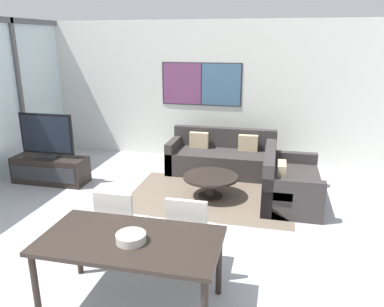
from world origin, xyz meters
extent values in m
cube|color=silver|center=(0.00, 5.77, 1.40)|extent=(7.42, 0.06, 2.80)
cube|color=#2D2D33|center=(0.00, 5.73, 1.55)|extent=(1.65, 0.01, 0.86)
cube|color=#753D66|center=(-0.40, 5.72, 1.55)|extent=(0.78, 0.02, 0.82)
cube|color=#426684|center=(0.41, 5.72, 1.55)|extent=(0.78, 0.02, 0.82)
cube|color=#515156|center=(-3.18, 4.33, 1.40)|extent=(0.07, 0.08, 2.80)
cube|color=#706051|center=(0.58, 3.68, 0.00)|extent=(2.59, 1.75, 0.01)
cube|color=black|center=(-2.28, 3.69, 0.23)|extent=(1.30, 0.47, 0.46)
cube|color=#2D2D33|center=(-2.28, 3.45, 0.23)|extent=(1.20, 0.01, 0.25)
cube|color=#2D2D33|center=(-2.28, 3.69, 0.49)|extent=(0.36, 0.20, 0.05)
cube|color=#2D2D33|center=(-2.28, 3.69, 0.55)|extent=(0.06, 0.03, 0.08)
cube|color=black|center=(-2.28, 3.69, 0.88)|extent=(0.98, 0.04, 0.70)
cube|color=black|center=(-2.28, 3.67, 0.88)|extent=(0.91, 0.01, 0.63)
cube|color=#383333|center=(0.58, 4.84, 0.21)|extent=(1.98, 0.85, 0.42)
cube|color=#383333|center=(0.58, 5.18, 0.40)|extent=(1.98, 0.16, 0.79)
cube|color=#383333|center=(-0.34, 4.84, 0.30)|extent=(0.14, 0.85, 0.60)
cube|color=#383333|center=(1.50, 4.84, 0.30)|extent=(0.14, 0.85, 0.60)
cube|color=#C6B289|center=(0.11, 5.00, 0.57)|extent=(0.36, 0.12, 0.30)
cube|color=#C6B289|center=(1.05, 5.00, 0.57)|extent=(0.36, 0.12, 0.30)
cube|color=#383333|center=(1.82, 3.81, 0.21)|extent=(0.85, 1.47, 0.42)
cube|color=#383333|center=(1.48, 3.81, 0.40)|extent=(0.16, 1.47, 0.79)
cube|color=#383333|center=(1.82, 3.14, 0.30)|extent=(0.85, 0.14, 0.60)
cube|color=#383333|center=(1.82, 4.47, 0.30)|extent=(0.85, 0.14, 0.60)
cube|color=#C6B289|center=(1.66, 3.48, 0.57)|extent=(0.12, 0.36, 0.30)
cylinder|color=black|center=(0.58, 3.68, 0.01)|extent=(0.39, 0.39, 0.03)
cylinder|color=black|center=(0.58, 3.68, 0.16)|extent=(0.16, 0.16, 0.32)
cylinder|color=black|center=(0.58, 3.68, 0.34)|extent=(0.87, 0.87, 0.04)
cube|color=black|center=(0.33, 0.98, 0.70)|extent=(1.63, 0.86, 0.04)
cylinder|color=black|center=(-0.43, 0.61, 0.34)|extent=(0.06, 0.06, 0.68)
cylinder|color=black|center=(-0.43, 1.35, 0.34)|extent=(0.06, 0.06, 0.68)
cylinder|color=black|center=(1.08, 1.35, 0.34)|extent=(0.06, 0.06, 0.68)
cube|color=beige|center=(-0.07, 1.70, 0.44)|extent=(0.46, 0.46, 0.06)
cube|color=beige|center=(-0.07, 1.49, 0.69)|extent=(0.42, 0.05, 0.44)
cylinder|color=black|center=(-0.27, 1.50, 0.20)|extent=(0.04, 0.04, 0.41)
cylinder|color=black|center=(0.13, 1.50, 0.20)|extent=(0.04, 0.04, 0.41)
cylinder|color=black|center=(-0.27, 1.90, 0.20)|extent=(0.04, 0.04, 0.41)
cylinder|color=black|center=(0.13, 1.90, 0.20)|extent=(0.04, 0.04, 0.41)
cube|color=beige|center=(0.72, 1.70, 0.44)|extent=(0.46, 0.46, 0.06)
cube|color=beige|center=(0.72, 1.49, 0.69)|extent=(0.42, 0.05, 0.44)
cylinder|color=black|center=(0.52, 1.50, 0.20)|extent=(0.04, 0.04, 0.41)
cylinder|color=black|center=(0.92, 1.50, 0.20)|extent=(0.04, 0.04, 0.41)
cylinder|color=black|center=(0.52, 1.90, 0.20)|extent=(0.04, 0.04, 0.41)
cylinder|color=black|center=(0.92, 1.90, 0.20)|extent=(0.04, 0.04, 0.41)
cylinder|color=#B7B2A8|center=(0.36, 0.93, 0.76)|extent=(0.27, 0.27, 0.08)
torus|color=#B7B2A8|center=(0.36, 0.93, 0.79)|extent=(0.27, 0.27, 0.02)
camera|label=1|loc=(1.53, -1.80, 2.43)|focal=35.00mm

